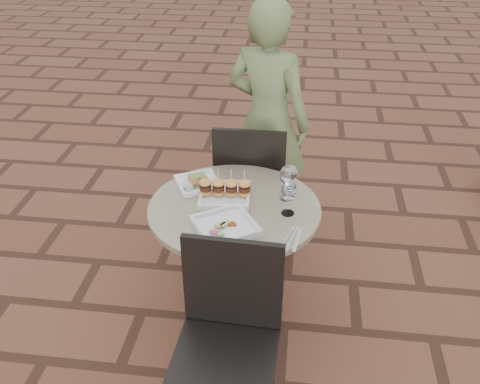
# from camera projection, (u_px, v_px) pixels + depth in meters

# --- Properties ---
(ground) EXTENTS (60.00, 60.00, 0.00)m
(ground) POSITION_uv_depth(u_px,v_px,m) (283.00, 325.00, 3.05)
(ground) COLOR #573122
(ground) RESTS_ON ground
(cafe_table) EXTENTS (0.90, 0.90, 0.73)m
(cafe_table) POSITION_uv_depth(u_px,v_px,m) (235.00, 244.00, 2.91)
(cafe_table) COLOR gray
(cafe_table) RESTS_ON ground
(chair_far) EXTENTS (0.45, 0.45, 0.93)m
(chair_far) POSITION_uv_depth(u_px,v_px,m) (251.00, 178.00, 3.39)
(chair_far) COLOR black
(chair_far) RESTS_ON ground
(chair_near) EXTENTS (0.46, 0.46, 0.93)m
(chair_near) POSITION_uv_depth(u_px,v_px,m) (229.00, 325.00, 2.31)
(chair_near) COLOR black
(chair_near) RESTS_ON ground
(diner) EXTENTS (0.69, 0.58, 1.61)m
(diner) POSITION_uv_depth(u_px,v_px,m) (268.00, 121.00, 3.51)
(diner) COLOR #4E5C32
(diner) RESTS_ON ground
(plate_salmon) EXTENTS (0.30, 0.30, 0.06)m
(plate_salmon) POSITION_uv_depth(u_px,v_px,m) (198.00, 182.00, 2.95)
(plate_salmon) COLOR white
(plate_salmon) RESTS_ON cafe_table
(plate_sliders) EXTENTS (0.28, 0.28, 0.17)m
(plate_sliders) POSITION_uv_depth(u_px,v_px,m) (225.00, 191.00, 2.83)
(plate_sliders) COLOR white
(plate_sliders) RESTS_ON cafe_table
(plate_tuna) EXTENTS (0.38, 0.38, 0.03)m
(plate_tuna) POSITION_uv_depth(u_px,v_px,m) (225.00, 226.00, 2.60)
(plate_tuna) COLOR white
(plate_tuna) RESTS_ON cafe_table
(wine_glass_right) EXTENTS (0.08, 0.08, 0.18)m
(wine_glass_right) POSITION_uv_depth(u_px,v_px,m) (289.00, 192.00, 2.65)
(wine_glass_right) COLOR white
(wine_glass_right) RESTS_ON cafe_table
(wine_glass_mid) EXTENTS (0.08, 0.08, 0.19)m
(wine_glass_mid) POSITION_uv_depth(u_px,v_px,m) (287.00, 176.00, 2.77)
(wine_glass_mid) COLOR white
(wine_glass_mid) RESTS_ON cafe_table
(wine_glass_far) EXTENTS (0.07, 0.07, 0.17)m
(wine_glass_far) POSITION_uv_depth(u_px,v_px,m) (291.00, 173.00, 2.83)
(wine_glass_far) COLOR white
(wine_glass_far) RESTS_ON cafe_table
(steel_ramekin) EXTENTS (0.07, 0.07, 0.04)m
(steel_ramekin) POSITION_uv_depth(u_px,v_px,m) (189.00, 187.00, 2.90)
(steel_ramekin) COLOR silver
(steel_ramekin) RESTS_ON cafe_table
(cutlery_set) EXTENTS (0.15, 0.24, 0.00)m
(cutlery_set) POSITION_uv_depth(u_px,v_px,m) (291.00, 240.00, 2.53)
(cutlery_set) COLOR silver
(cutlery_set) RESTS_ON cafe_table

